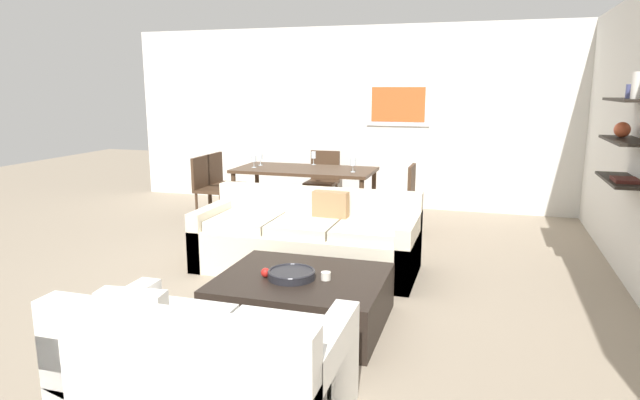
{
  "coord_description": "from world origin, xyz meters",
  "views": [
    {
      "loc": [
        1.69,
        -4.7,
        1.81
      ],
      "look_at": [
        0.21,
        0.2,
        0.75
      ],
      "focal_mm": 30.76,
      "sensor_mm": 36.0,
      "label": 1
    }
  ],
  "objects": [
    {
      "name": "ground_plane",
      "position": [
        0.0,
        0.0,
        0.0
      ],
      "size": [
        18.0,
        18.0,
        0.0
      ],
      "primitive_type": "plane",
      "color": "gray"
    },
    {
      "name": "back_wall_unit",
      "position": [
        0.3,
        3.53,
        1.35
      ],
      "size": [
        8.4,
        0.09,
        2.7
      ],
      "color": "silver",
      "rests_on": "ground"
    },
    {
      "name": "sofa_beige",
      "position": [
        0.04,
        0.34,
        0.29
      ],
      "size": [
        2.18,
        0.9,
        0.78
      ],
      "color": "beige",
      "rests_on": "ground"
    },
    {
      "name": "loveseat_white",
      "position": [
        0.32,
        -2.28,
        0.29
      ],
      "size": [
        1.45,
        0.9,
        0.78
      ],
      "color": "white",
      "rests_on": "ground"
    },
    {
      "name": "coffee_table",
      "position": [
        0.4,
        -0.91,
        0.19
      ],
      "size": [
        1.26,
        1.07,
        0.38
      ],
      "color": "black",
      "rests_on": "ground"
    },
    {
      "name": "decorative_bowl",
      "position": [
        0.33,
        -0.97,
        0.41
      ],
      "size": [
        0.37,
        0.37,
        0.06
      ],
      "color": "black",
      "rests_on": "coffee_table"
    },
    {
      "name": "candle_jar",
      "position": [
        0.59,
        -0.93,
        0.41
      ],
      "size": [
        0.08,
        0.08,
        0.06
      ],
      "primitive_type": "cylinder",
      "color": "silver",
      "rests_on": "coffee_table"
    },
    {
      "name": "apple_on_coffee_table",
      "position": [
        0.13,
        -1.0,
        0.42
      ],
      "size": [
        0.07,
        0.07,
        0.07
      ],
      "primitive_type": "sphere",
      "color": "red",
      "rests_on": "coffee_table"
    },
    {
      "name": "dining_table",
      "position": [
        -0.58,
        2.11,
        0.68
      ],
      "size": [
        1.83,
        0.89,
        0.75
      ],
      "color": "#422D1E",
      "rests_on": "ground"
    },
    {
      "name": "dining_chair_left_far",
      "position": [
        -1.91,
        2.31,
        0.5
      ],
      "size": [
        0.44,
        0.44,
        0.88
      ],
      "color": "#422D1E",
      "rests_on": "ground"
    },
    {
      "name": "dining_chair_right_near",
      "position": [
        0.74,
        1.91,
        0.5
      ],
      "size": [
        0.44,
        0.44,
        0.88
      ],
      "color": "#422D1E",
      "rests_on": "ground"
    },
    {
      "name": "dining_chair_head",
      "position": [
        -0.58,
        2.96,
        0.5
      ],
      "size": [
        0.44,
        0.44,
        0.88
      ],
      "color": "#422D1E",
      "rests_on": "ground"
    },
    {
      "name": "dining_chair_left_near",
      "position": [
        -1.91,
        1.91,
        0.5
      ],
      "size": [
        0.44,
        0.44,
        0.88
      ],
      "color": "#422D1E",
      "rests_on": "ground"
    },
    {
      "name": "wine_glass_left_near",
      "position": [
        -1.26,
        2.0,
        0.86
      ],
      "size": [
        0.07,
        0.07,
        0.16
      ],
      "color": "silver",
      "rests_on": "dining_table"
    },
    {
      "name": "wine_glass_head",
      "position": [
        -0.58,
        2.49,
        0.88
      ],
      "size": [
        0.06,
        0.06,
        0.18
      ],
      "color": "silver",
      "rests_on": "dining_table"
    },
    {
      "name": "wine_glass_left_far",
      "position": [
        -1.26,
        2.22,
        0.86
      ],
      "size": [
        0.06,
        0.06,
        0.16
      ],
      "color": "silver",
      "rests_on": "dining_table"
    },
    {
      "name": "wine_glass_right_near",
      "position": [
        0.1,
        2.0,
        0.87
      ],
      "size": [
        0.07,
        0.07,
        0.18
      ],
      "color": "silver",
      "rests_on": "dining_table"
    }
  ]
}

